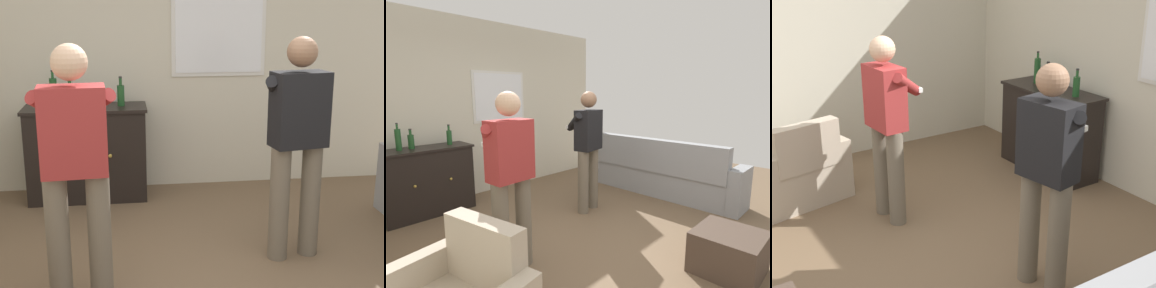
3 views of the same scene
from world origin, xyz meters
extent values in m
plane|color=brown|center=(0.00, 0.00, 0.00)|extent=(10.40, 10.40, 0.00)
cube|color=beige|center=(0.00, 2.66, 1.40)|extent=(5.20, 0.12, 2.80)
cube|color=beige|center=(-2.66, 0.00, 1.40)|extent=(0.12, 5.20, 2.80)
cube|color=#B2A38E|center=(-1.72, -0.27, 0.20)|extent=(0.75, 0.75, 0.40)
cube|color=#B2A38E|center=(-1.46, -0.22, 0.62)|extent=(0.26, 0.65, 0.45)
cube|color=#B2A38E|center=(-1.79, 0.10, 0.30)|extent=(0.65, 0.24, 0.60)
cube|color=black|center=(-0.94, 2.30, 0.45)|extent=(1.14, 0.44, 0.90)
cube|color=black|center=(-0.94, 2.30, 0.92)|extent=(1.18, 0.48, 0.03)
sphere|color=#B79338|center=(-1.17, 2.06, 0.50)|extent=(0.04, 0.04, 0.04)
sphere|color=#B79338|center=(-0.71, 2.06, 0.50)|extent=(0.04, 0.04, 0.04)
cylinder|color=#1E4C23|center=(-1.23, 2.34, 1.07)|extent=(0.07, 0.07, 0.28)
cylinder|color=#1E4C23|center=(-1.23, 2.34, 1.24)|extent=(0.02, 0.02, 0.06)
cylinder|color=#262626|center=(-1.23, 2.34, 1.28)|extent=(0.03, 0.03, 0.02)
cylinder|color=#1E4C23|center=(-1.08, 2.35, 1.02)|extent=(0.08, 0.08, 0.19)
cylinder|color=#1E4C23|center=(-1.08, 2.35, 1.15)|extent=(0.03, 0.03, 0.06)
cylinder|color=#262626|center=(-1.08, 2.35, 1.19)|extent=(0.04, 0.04, 0.02)
cylinder|color=#1E4C23|center=(-0.59, 2.31, 1.03)|extent=(0.07, 0.07, 0.20)
cylinder|color=#1E4C23|center=(-0.59, 2.31, 1.17)|extent=(0.03, 0.03, 0.07)
cylinder|color=#262626|center=(-0.59, 2.31, 1.21)|extent=(0.03, 0.03, 0.02)
cylinder|color=#6B6051|center=(-1.01, 0.32, 0.44)|extent=(0.15, 0.15, 0.88)
cylinder|color=#6B6051|center=(-0.75, 0.34, 0.44)|extent=(0.15, 0.15, 0.88)
cube|color=#9E2D2D|center=(-0.88, 0.33, 1.16)|extent=(0.41, 0.25, 0.55)
sphere|color=#D8AD8C|center=(-0.88, 0.33, 1.57)|extent=(0.22, 0.22, 0.22)
cylinder|color=#9E2D2D|center=(-1.01, 0.48, 1.27)|extent=(0.31, 0.42, 0.29)
cylinder|color=#9E2D2D|center=(-0.78, 0.50, 1.27)|extent=(0.35, 0.39, 0.29)
cube|color=white|center=(-0.90, 0.65, 1.18)|extent=(0.15, 0.05, 0.04)
cylinder|color=#6B6051|center=(0.57, 0.78, 0.44)|extent=(0.15, 0.15, 0.88)
cylinder|color=#6B6051|center=(0.82, 0.82, 0.44)|extent=(0.15, 0.15, 0.88)
cube|color=black|center=(0.70, 0.80, 1.16)|extent=(0.43, 0.29, 0.55)
sphere|color=#8C664C|center=(0.70, 0.80, 1.57)|extent=(0.22, 0.22, 0.22)
cylinder|color=black|center=(0.55, 0.94, 1.27)|extent=(0.27, 0.43, 0.29)
cylinder|color=black|center=(0.78, 0.98, 1.27)|extent=(0.38, 0.37, 0.29)
cube|color=white|center=(0.64, 1.12, 1.18)|extent=(0.15, 0.07, 0.04)
camera|label=1|loc=(-0.58, -2.87, 1.91)|focal=50.00mm
camera|label=2|loc=(-2.35, -1.93, 1.67)|focal=28.00mm
camera|label=3|loc=(3.20, -1.51, 2.40)|focal=50.00mm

